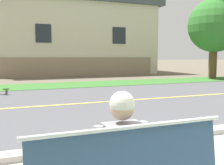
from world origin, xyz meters
name	(u,v)px	position (x,y,z in m)	size (l,w,h in m)	color
ground_plane	(75,97)	(0.00, 8.00, 0.00)	(140.00, 140.00, 0.00)	#665B4C
curb_edge	(150,139)	(0.00, 2.35, 0.06)	(44.00, 0.30, 0.11)	#ADA89E
street_asphalt	(86,103)	(0.00, 6.50, 0.00)	(52.00, 8.00, 0.01)	#515156
road_centre_line	(86,103)	(0.00, 6.50, 0.01)	(48.00, 0.14, 0.01)	#E0CC4C
far_verge_grass	(57,85)	(0.00, 11.98, 0.01)	(48.00, 2.80, 0.02)	#38702D
seated_person_grey	(118,152)	(-1.42, 0.44, 0.68)	(0.52, 0.68, 1.25)	#333D56
shade_tree_left	(217,21)	(10.67, 12.33, 3.79)	(3.54, 3.54, 5.84)	brown
garden_wall	(73,67)	(2.21, 17.79, 0.70)	(13.00, 0.36, 1.40)	gray
house_across_street	(73,36)	(3.01, 20.99, 3.18)	(14.00, 6.91, 6.26)	beige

